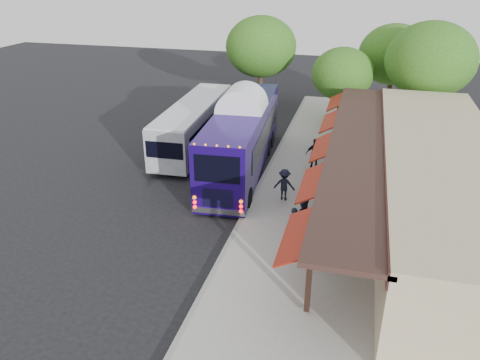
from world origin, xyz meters
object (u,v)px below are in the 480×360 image
Objects in this scene: ped_b at (302,218)px; city_bus at (194,123)px; ped_d at (284,185)px; coach_bus at (242,135)px; ped_c at (315,154)px; ped_a at (294,226)px; sign_board at (302,227)px.

city_bus is at bearing -58.37° from ped_b.
coach_bus is at bearing -48.05° from ped_d.
city_bus is 6.69× the size of ped_d.
ped_c is 4.41m from ped_d.
city_bus reaches higher than ped_c.
ped_c is at bearing -16.06° from city_bus.
sign_board is at bearing 9.29° from ped_a.
ped_c is 1.09× the size of ped_d.
coach_bus is 11.49× the size of sign_board.
ped_d is (-1.34, 3.27, -0.12)m from ped_b.
ped_c is at bearing 8.04° from coach_bus.
city_bus is 10.20× the size of sign_board.
coach_bus is 8.48m from sign_board.
coach_bus reaches higher than ped_d.
coach_bus is 6.55× the size of ped_b.
coach_bus reaches higher than ped_a.
ped_b is 0.47m from sign_board.
ped_c reaches higher than ped_a.
sign_board is (0.04, -0.42, -0.21)m from ped_b.
ped_d is 3.94m from sign_board.
city_bus is 12.54m from ped_b.
coach_bus is 8.38m from ped_a.
sign_board is at bearing -52.67° from city_bus.
coach_bus is 8.08m from ped_b.
ped_c is 8.00m from sign_board.
city_bus reaches higher than ped_d.
ped_a is (7.96, -9.96, -0.64)m from city_bus.
ped_a is 8.07m from ped_c.
ped_b is (0.27, 0.50, 0.13)m from ped_a.
ped_d is at bearing 64.48° from ped_c.
city_bus is at bearing -26.00° from ped_c.
coach_bus reaches higher than ped_b.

